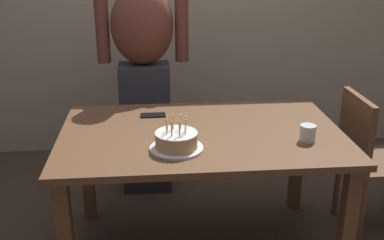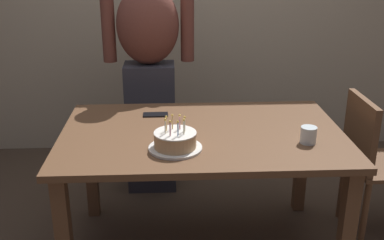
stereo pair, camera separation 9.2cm
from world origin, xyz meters
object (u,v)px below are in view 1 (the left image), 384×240
(person_man_bearded, at_px, (144,71))
(dining_chair, at_px, (369,153))
(water_glass_near, at_px, (308,133))
(cell_phone, at_px, (153,115))
(birthday_cake, at_px, (176,141))

(person_man_bearded, bearing_deg, dining_chair, 153.18)
(dining_chair, bearing_deg, water_glass_near, 120.59)
(water_glass_near, relative_size, cell_phone, 0.59)
(water_glass_near, relative_size, person_man_bearded, 0.05)
(cell_phone, bearing_deg, water_glass_near, -30.47)
(water_glass_near, xyz_separation_m, person_man_bearded, (-0.83, 0.96, 0.09))
(birthday_cake, height_order, dining_chair, birthday_cake)
(cell_phone, bearing_deg, dining_chair, -7.60)
(birthday_cake, bearing_deg, water_glass_near, 3.75)
(water_glass_near, height_order, dining_chair, dining_chair)
(water_glass_near, distance_m, cell_phone, 0.89)
(water_glass_near, xyz_separation_m, cell_phone, (-0.77, 0.44, -0.04))
(water_glass_near, bearing_deg, cell_phone, 150.31)
(cell_phone, xyz_separation_m, dining_chair, (1.27, -0.15, -0.23))
(cell_phone, distance_m, person_man_bearded, 0.53)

